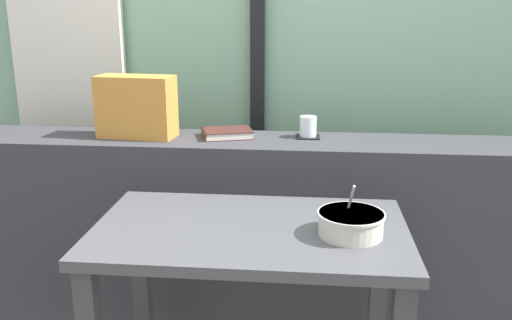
{
  "coord_description": "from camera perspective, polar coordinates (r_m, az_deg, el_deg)",
  "views": [
    {
      "loc": [
        0.16,
        -1.69,
        1.38
      ],
      "look_at": [
        -0.04,
        0.34,
        0.8
      ],
      "focal_mm": 38.72,
      "sensor_mm": 36.0,
      "label": 1
    }
  ],
  "objects": [
    {
      "name": "breakfast_table",
      "position": [
        1.82,
        -0.59,
        -10.59
      ],
      "size": [
        1.0,
        0.6,
        0.7
      ],
      "color": "#414145",
      "rests_on": "ground"
    },
    {
      "name": "closed_book",
      "position": [
        2.36,
        -3.05,
        2.78
      ],
      "size": [
        0.24,
        0.21,
        0.03
      ],
      "color": "#47231E",
      "rests_on": "dark_console_ledge"
    },
    {
      "name": "curtain_left_panel",
      "position": [
        2.94,
        -18.97,
        12.4
      ],
      "size": [
        0.56,
        0.06,
        2.5
      ],
      "primitive_type": "cube",
      "color": "silver",
      "rests_on": "ground"
    },
    {
      "name": "soup_bowl",
      "position": [
        1.71,
        9.77,
        -6.53
      ],
      "size": [
        0.21,
        0.21,
        0.17
      ],
      "color": "beige",
      "rests_on": "breakfast_table"
    },
    {
      "name": "coaster_square",
      "position": [
        2.36,
        5.37,
        2.41
      ],
      "size": [
        0.1,
        0.1,
        0.0
      ],
      "primitive_type": "cube",
      "color": "black",
      "rests_on": "dark_console_ledge"
    },
    {
      "name": "window_divider_post",
      "position": [
        2.73,
        0.18,
        14.08
      ],
      "size": [
        0.07,
        0.05,
        2.6
      ],
      "primitive_type": "cube",
      "color": "black",
      "rests_on": "ground"
    },
    {
      "name": "outdoor_backdrop",
      "position": [
        2.79,
        2.39,
        16.15
      ],
      "size": [
        4.8,
        0.08,
        2.8
      ],
      "primitive_type": "cube",
      "color": "#84B293",
      "rests_on": "ground"
    },
    {
      "name": "throw_pillow",
      "position": [
        2.39,
        -12.25,
        5.4
      ],
      "size": [
        0.33,
        0.17,
        0.26
      ],
      "primitive_type": "cube",
      "rotation": [
        0.0,
        0.0,
        -0.11
      ],
      "color": "#D18938",
      "rests_on": "dark_console_ledge"
    },
    {
      "name": "dark_console_ledge",
      "position": [
        2.44,
        1.39,
        -7.47
      ],
      "size": [
        2.8,
        0.34,
        0.83
      ],
      "primitive_type": "cube",
      "color": "#38383D",
      "rests_on": "ground"
    },
    {
      "name": "juice_glass",
      "position": [
        2.35,
        5.4,
        3.41
      ],
      "size": [
        0.07,
        0.07,
        0.09
      ],
      "color": "white",
      "rests_on": "coaster_square"
    }
  ]
}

